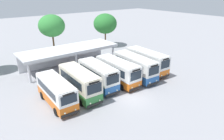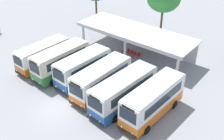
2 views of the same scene
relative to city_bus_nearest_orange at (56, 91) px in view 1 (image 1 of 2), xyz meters
The scene contains 15 objects.
ground_plane 9.17m from the city_bus_nearest_orange, 29.96° to the right, with size 180.00×180.00×0.00m, color #939399.
city_bus_nearest_orange is the anchor object (origin of this frame).
city_bus_second_in_row 3.12m from the city_bus_nearest_orange, ahead, with size 2.55×7.43×3.43m.
city_bus_middle_cream 6.26m from the city_bus_nearest_orange, ahead, with size 2.60×7.12×3.36m.
city_bus_fourth_amber 9.34m from the city_bus_nearest_orange, ahead, with size 2.47×7.62×3.31m.
city_bus_fifth_blue 12.45m from the city_bus_nearest_orange, ahead, with size 2.81×8.18×3.37m.
city_bus_far_end_green 15.57m from the city_bus_nearest_orange, ahead, with size 2.63×7.91×3.47m.
terminal_canopy 12.76m from the city_bus_nearest_orange, 57.33° to the left, with size 16.37×5.51×3.40m.
waiting_chair_end_by_column 10.88m from the city_bus_nearest_orange, 56.87° to the left, with size 0.44×0.44×0.86m.
waiting_chair_second_from_end 11.29m from the city_bus_nearest_orange, 54.80° to the left, with size 0.44×0.44×0.86m.
waiting_chair_middle_seat 11.63m from the city_bus_nearest_orange, 52.59° to the left, with size 0.44×0.44×0.86m.
waiting_chair_fourth_seat 11.93m from the city_bus_nearest_orange, 50.28° to the left, with size 0.44×0.44×0.86m.
waiting_chair_fifth_seat 12.32m from the city_bus_nearest_orange, 48.36° to the left, with size 0.44×0.44×0.86m.
roadside_tree_behind_canopy 18.82m from the city_bus_nearest_orange, 67.70° to the left, with size 4.90×4.90×8.27m.
roadside_tree_east_of_canopy 26.64m from the city_bus_nearest_orange, 41.60° to the left, with size 5.30×5.30×7.52m.
Camera 1 is at (-15.45, -15.84, 12.58)m, focal length 32.61 mm.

